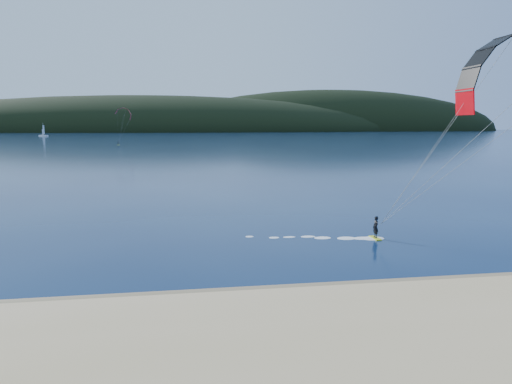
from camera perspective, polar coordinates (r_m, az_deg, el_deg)
The scene contains 5 objects.
ground at distance 21.72m, azimuth -7.28°, elevation -17.31°, with size 1800.00×1800.00×0.00m, color #08173B.
wet_sand at distance 25.83m, azimuth -7.58°, elevation -12.91°, with size 220.00×2.50×0.10m.
headland at distance 764.94m, azimuth -8.86°, elevation 7.47°, with size 1200.00×310.00×140.00m.
kitesurfer_far at distance 225.99m, azimuth -16.17°, elevation 9.01°, with size 8.16×7.78×16.89m.
sailboat at distance 437.58m, azimuth -24.87°, elevation 6.39°, with size 7.99×4.97×11.11m.
Camera 1 is at (-0.40, -19.60, 9.35)m, focal length 32.24 mm.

